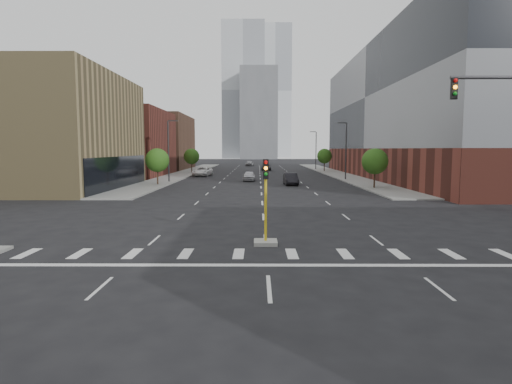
{
  "coord_description": "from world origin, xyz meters",
  "views": [
    {
      "loc": [
        -0.4,
        -12.71,
        4.91
      ],
      "look_at": [
        -0.5,
        11.19,
        2.5
      ],
      "focal_mm": 30.0,
      "sensor_mm": 36.0,
      "label": 1
    }
  ],
  "objects_px": {
    "car_near_left": "(249,176)",
    "car_deep_right": "(266,167)",
    "car_mid_right": "(291,179)",
    "car_far_left": "(202,171)",
    "car_distant": "(250,163)",
    "median_traffic_signal": "(266,226)"
  },
  "relations": [
    {
      "from": "car_near_left",
      "to": "car_mid_right",
      "type": "xyz_separation_m",
      "value": [
        5.84,
        -7.29,
        0.04
      ]
    },
    {
      "from": "car_mid_right",
      "to": "car_distant",
      "type": "height_order",
      "value": "car_mid_right"
    },
    {
      "from": "car_deep_right",
      "to": "car_mid_right",
      "type": "bearing_deg",
      "value": -85.13
    },
    {
      "from": "car_near_left",
      "to": "car_deep_right",
      "type": "bearing_deg",
      "value": 85.02
    },
    {
      "from": "car_mid_right",
      "to": "car_deep_right",
      "type": "relative_size",
      "value": 0.9
    },
    {
      "from": "median_traffic_signal",
      "to": "car_near_left",
      "type": "xyz_separation_m",
      "value": [
        -1.74,
        44.22,
        -0.21
      ]
    },
    {
      "from": "car_near_left",
      "to": "car_deep_right",
      "type": "xyz_separation_m",
      "value": [
        3.24,
        32.11,
        0.03
      ]
    },
    {
      "from": "car_near_left",
      "to": "car_distant",
      "type": "bearing_deg",
      "value": 91.85
    },
    {
      "from": "car_near_left",
      "to": "car_mid_right",
      "type": "distance_m",
      "value": 9.34
    },
    {
      "from": "car_near_left",
      "to": "car_deep_right",
      "type": "height_order",
      "value": "car_deep_right"
    },
    {
      "from": "car_mid_right",
      "to": "car_distant",
      "type": "relative_size",
      "value": 1.06
    },
    {
      "from": "car_mid_right",
      "to": "car_far_left",
      "type": "distance_m",
      "value": 24.02
    },
    {
      "from": "median_traffic_signal",
      "to": "car_far_left",
      "type": "xyz_separation_m",
      "value": [
        -10.5,
        56.0,
        -0.12
      ]
    },
    {
      "from": "car_mid_right",
      "to": "car_deep_right",
      "type": "xyz_separation_m",
      "value": [
        -2.6,
        39.4,
        -0.02
      ]
    },
    {
      "from": "car_far_left",
      "to": "car_distant",
      "type": "xyz_separation_m",
      "value": [
        7.68,
        46.4,
        -0.06
      ]
    },
    {
      "from": "car_far_left",
      "to": "car_distant",
      "type": "height_order",
      "value": "car_far_left"
    },
    {
      "from": "car_mid_right",
      "to": "car_distant",
      "type": "distance_m",
      "value": 65.84
    },
    {
      "from": "car_near_left",
      "to": "car_mid_right",
      "type": "relative_size",
      "value": 0.91
    },
    {
      "from": "car_deep_right",
      "to": "car_distant",
      "type": "distance_m",
      "value": 26.43
    },
    {
      "from": "median_traffic_signal",
      "to": "car_deep_right",
      "type": "relative_size",
      "value": 0.81
    },
    {
      "from": "car_mid_right",
      "to": "median_traffic_signal",
      "type": "bearing_deg",
      "value": -98.85
    },
    {
      "from": "median_traffic_signal",
      "to": "car_far_left",
      "type": "height_order",
      "value": "median_traffic_signal"
    }
  ]
}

